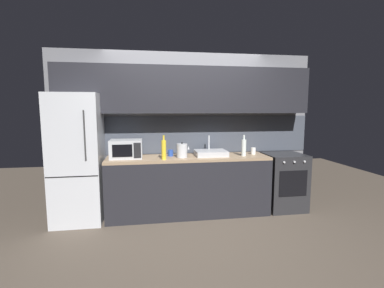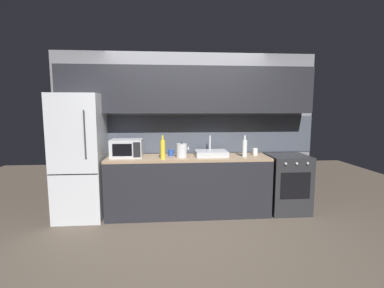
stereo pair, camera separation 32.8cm
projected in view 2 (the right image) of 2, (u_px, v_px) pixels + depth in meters
name	position (u px, v px, depth m)	size (l,w,h in m)	color
ground_plane	(193.00, 241.00, 3.45)	(10.00, 10.00, 0.00)	#4C4238
back_wall	(187.00, 113.00, 4.44)	(4.18, 0.44, 2.50)	slate
counter_run	(188.00, 185.00, 4.28)	(2.44, 0.60, 0.90)	black
refrigerator	(80.00, 157.00, 4.09)	(0.68, 0.69, 1.83)	#B7BABF
oven_range	(287.00, 183.00, 4.40)	(0.60, 0.62, 0.90)	#232326
microwave	(127.00, 148.00, 4.15)	(0.46, 0.35, 0.27)	#A8AAAF
sink_basin	(211.00, 153.00, 4.28)	(0.48, 0.38, 0.30)	#ADAFB5
kettle	(182.00, 150.00, 4.14)	(0.19, 0.16, 0.23)	#B7BABF
wine_bottle_yellow	(163.00, 149.00, 4.00)	(0.07, 0.07, 0.34)	gold
wine_bottle_clear	(245.00, 148.00, 4.20)	(0.07, 0.07, 0.32)	silver
mug_blue	(171.00, 153.00, 4.28)	(0.08, 0.08, 0.10)	#234299
mug_white	(255.00, 152.00, 4.35)	(0.07, 0.07, 0.11)	silver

